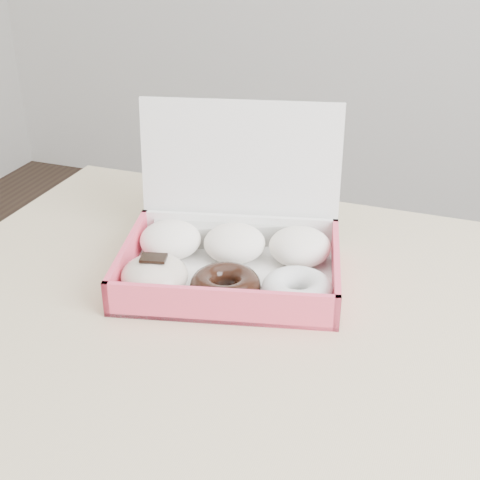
% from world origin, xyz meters
% --- Properties ---
extents(table, '(1.20, 0.80, 0.75)m').
position_xyz_m(table, '(0.00, 0.00, 0.67)').
color(table, tan).
rests_on(table, ground).
extents(donut_box, '(0.34, 0.30, 0.21)m').
position_xyz_m(donut_box, '(-0.20, 0.11, 0.78)').
color(donut_box, white).
rests_on(donut_box, table).
extents(newspapers, '(0.29, 0.27, 0.04)m').
position_xyz_m(newspapers, '(-0.25, 0.26, 0.77)').
color(newspapers, silver).
rests_on(newspapers, table).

